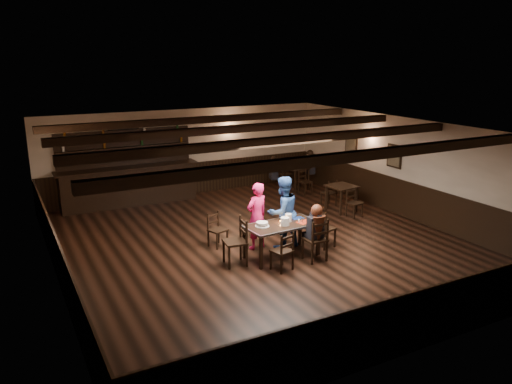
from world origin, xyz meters
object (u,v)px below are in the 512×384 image
man_blue (283,212)px  bar_counter (129,180)px  chair_near_right (317,237)px  woman_pink (257,216)px  cake (262,224)px  dining_table (282,227)px  chair_near_left (284,249)px

man_blue → bar_counter: bearing=-73.2°
bar_counter → man_blue: bearing=-66.2°
chair_near_right → man_blue: man_blue is taller
chair_near_right → bar_counter: (-2.46, 6.21, 0.17)m
chair_near_right → bar_counter: size_ratio=0.23×
woman_pink → man_blue: man_blue is taller
man_blue → cake: (-0.77, -0.43, -0.04)m
dining_table → woman_pink: bearing=109.6°
dining_table → woman_pink: size_ratio=1.08×
woman_pink → cake: woman_pink is taller
dining_table → bar_counter: (-1.94, 5.61, 0.05)m
woman_pink → chair_near_right: bearing=107.4°
chair_near_left → cake: cake is taller
chair_near_right → cake: chair_near_right is taller
chair_near_right → bar_counter: 6.68m
cake → bar_counter: (-1.48, 5.54, -0.07)m
cake → chair_near_left: bearing=-82.0°
chair_near_left → bar_counter: bearing=104.2°
dining_table → chair_near_right: size_ratio=1.76×
chair_near_right → cake: (-0.98, 0.66, 0.24)m
cake → woman_pink: bearing=71.9°
bar_counter → dining_table: bearing=-71.0°
cake → bar_counter: bar_counter is taller
chair_near_left → man_blue: 1.40m
man_blue → cake: size_ratio=5.41×
dining_table → woman_pink: woman_pink is taller
dining_table → chair_near_left: chair_near_left is taller
chair_near_left → chair_near_right: size_ratio=0.87×
bar_counter → cake: bearing=-75.0°
dining_table → chair_near_left: size_ratio=2.02×
bar_counter → chair_near_left: bearing=-75.8°
chair_near_right → chair_near_left: bearing=-174.0°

